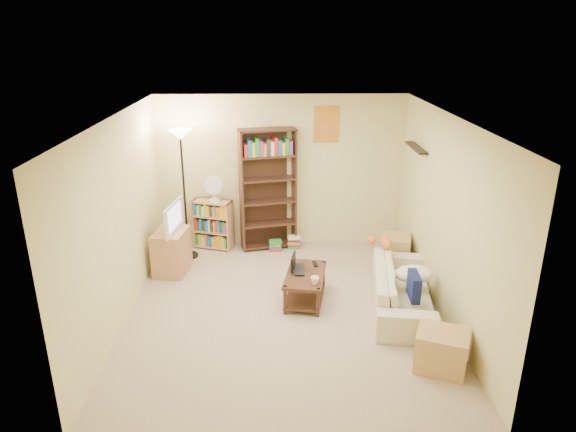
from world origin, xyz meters
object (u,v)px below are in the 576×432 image
Objects in this scene: tall_bookshelf at (268,187)px; short_bookshelf at (213,225)px; sofa at (402,288)px; mug at (315,280)px; coffee_table at (305,283)px; end_cabinet at (441,350)px; laptop at (303,270)px; desk_fan at (214,188)px; television at (169,217)px; floor_lamp at (182,157)px; tv_stand at (172,252)px; side_table at (395,251)px; tabby_cat at (383,242)px.

tall_bookshelf is 1.12m from short_bookshelf.
mug is at bearing 103.78° from sofa.
end_cabinet reaches higher than coffee_table.
laptop is 0.87× the size of desk_fan.
floor_lamp reaches higher than television.
television is at bearing -160.97° from tall_bookshelf.
floor_lamp is at bearing 82.71° from tv_stand.
tv_stand is 1.43m from floor_lamp.
mug is 2.39m from tv_stand.
tv_stand reaches higher than sofa.
short_bookshelf is 2.97m from side_table.
tall_bookshelf is at bearing 18.07° from short_bookshelf.
tall_bookshelf is at bearing 115.79° from coffee_table.
tabby_cat is at bearing 1.01° from tv_stand.
television is (-1.94, 0.93, 0.62)m from coffee_table.
coffee_table is 2.27× the size of desk_fan.
tall_bookshelf is at bearing 50.31° from sofa.
tall_bookshelf is (-0.50, 1.81, 0.80)m from coffee_table.
desk_fan is 3.02m from side_table.
tv_stand is (-3.20, 1.13, 0.06)m from sofa.
mug is (-1.16, -0.09, 0.18)m from sofa.
coffee_table is 0.47× the size of floor_lamp.
tabby_cat is 2.09m from end_cabinet.
desk_fan is 0.81× the size of end_cabinet.
side_table is (2.85, -0.80, -0.16)m from short_bookshelf.
side_table is at bearing 44.55° from mug.
end_cabinet is at bearing -31.95° from short_bookshelf.
end_cabinet is (2.78, -3.32, -0.19)m from short_bookshelf.
tall_bookshelf is 0.87m from desk_fan.
floor_lamp is (0.15, 0.55, 1.31)m from tv_stand.
desk_fan is 0.21× the size of floor_lamp.
laptop is 0.75× the size of side_table.
tabby_cat is 3.11m from television.
side_table is at bearing 88.41° from end_cabinet.
tabby_cat is 1.15× the size of laptop.
coffee_table is 1.85× the size of end_cabinet.
tall_bookshelf is at bearing 14.81° from floor_lamp.
coffee_table is 2.05m from tall_bookshelf.
tv_stand reaches higher than mug.
tv_stand reaches higher than end_cabinet.
tall_bookshelf is at bearing 119.38° from end_cabinet.
desk_fan is at bearing 170.23° from tall_bookshelf.
mug reaches higher than side_table.
short_bookshelf is at bearing 164.38° from side_table.
tabby_cat is (-0.12, 0.74, 0.34)m from sofa.
floor_lamp reaches higher than end_cabinet.
tall_bookshelf reaches higher than coffee_table.
end_cabinet reaches higher than laptop.
desk_fan is (-0.87, -0.04, 0.00)m from tall_bookshelf.
tv_stand is (-1.91, 0.84, -0.08)m from laptop.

